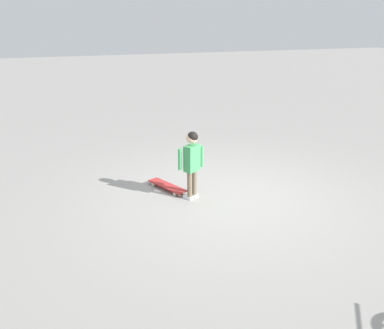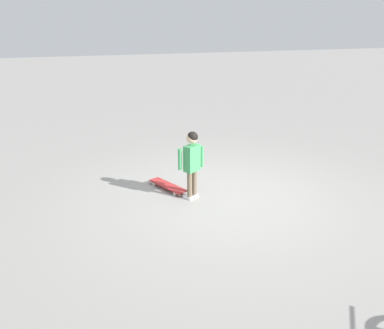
% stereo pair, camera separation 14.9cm
% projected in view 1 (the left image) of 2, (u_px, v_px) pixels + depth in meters
% --- Properties ---
extents(ground_plane, '(50.00, 50.00, 0.00)m').
position_uv_depth(ground_plane, '(229.00, 199.00, 6.31)').
color(ground_plane, gray).
extents(child_person, '(0.41, 0.26, 1.06)m').
position_uv_depth(child_person, '(192.00, 158.00, 6.11)').
color(child_person, brown).
rests_on(child_person, ground).
extents(skateboard, '(0.49, 0.77, 0.07)m').
position_uv_depth(skateboard, '(167.00, 186.00, 6.63)').
color(skateboard, '#B22D2D').
rests_on(skateboard, ground).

